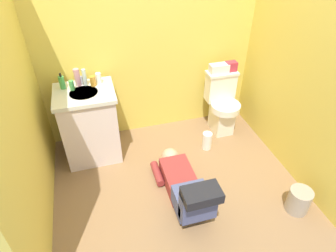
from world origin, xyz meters
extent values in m
cube|color=olive|center=(0.00, 0.00, -0.02)|extent=(2.92, 2.94, 0.04)
cube|color=#E1C750|center=(0.00, 1.01, 1.20)|extent=(2.58, 0.08, 2.40)
cube|color=#E1C750|center=(-1.25, 0.00, 1.20)|extent=(0.08, 1.94, 2.40)
cube|color=#E1C750|center=(1.25, 0.00, 1.20)|extent=(0.08, 1.94, 2.40)
cube|color=silver|center=(0.81, 0.65, 0.19)|extent=(0.22, 0.30, 0.38)
cylinder|color=silver|center=(0.81, 0.59, 0.38)|extent=(0.35, 0.35, 0.08)
cube|color=silver|center=(0.81, 0.78, 0.55)|extent=(0.34, 0.17, 0.34)
cube|color=silver|center=(0.81, 0.78, 0.73)|extent=(0.36, 0.19, 0.03)
cube|color=silver|center=(-0.76, 0.64, 0.39)|extent=(0.56, 0.48, 0.78)
cube|color=silver|center=(-0.76, 0.64, 0.80)|extent=(0.60, 0.52, 0.04)
cylinder|color=silver|center=(-0.76, 0.62, 0.79)|extent=(0.28, 0.28, 0.05)
cylinder|color=silver|center=(-0.76, 0.78, 0.87)|extent=(0.02, 0.02, 0.10)
cube|color=maroon|center=(0.02, -0.09, 0.09)|extent=(0.29, 0.52, 0.17)
sphere|color=tan|center=(0.02, 0.24, 0.10)|extent=(0.19, 0.19, 0.19)
cube|color=#48517C|center=(0.02, -0.45, 0.18)|extent=(0.31, 0.28, 0.20)
cube|color=#48517C|center=(0.02, -0.59, 0.30)|extent=(0.31, 0.12, 0.32)
cube|color=black|center=(0.02, -0.63, 0.47)|extent=(0.31, 0.19, 0.09)
cylinder|color=maroon|center=(-0.17, 0.07, 0.06)|extent=(0.08, 0.30, 0.08)
cube|color=silver|center=(0.76, 0.78, 0.80)|extent=(0.22, 0.11, 0.10)
cube|color=#B22D3F|center=(0.91, 0.78, 0.81)|extent=(0.12, 0.09, 0.11)
cylinder|color=green|center=(-0.95, 0.76, 0.89)|extent=(0.06, 0.06, 0.13)
cylinder|color=black|center=(-0.95, 0.76, 0.97)|extent=(0.02, 0.02, 0.04)
cylinder|color=#469E4B|center=(-0.86, 0.70, 0.87)|extent=(0.05, 0.05, 0.10)
cylinder|color=#D38E99|center=(-0.80, 0.78, 0.91)|extent=(0.06, 0.06, 0.18)
cylinder|color=silver|center=(-0.72, 0.76, 0.91)|extent=(0.04, 0.04, 0.18)
cylinder|color=#C6872B|center=(-0.65, 0.73, 0.87)|extent=(0.06, 0.06, 0.10)
cylinder|color=silver|center=(-0.59, 0.76, 0.88)|extent=(0.06, 0.06, 0.12)
cylinder|color=#A19381|center=(0.99, -0.67, 0.12)|extent=(0.21, 0.21, 0.24)
cylinder|color=white|center=(0.51, 0.37, 0.11)|extent=(0.11, 0.11, 0.21)
camera|label=1|loc=(-0.64, -2.00, 2.28)|focal=31.24mm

